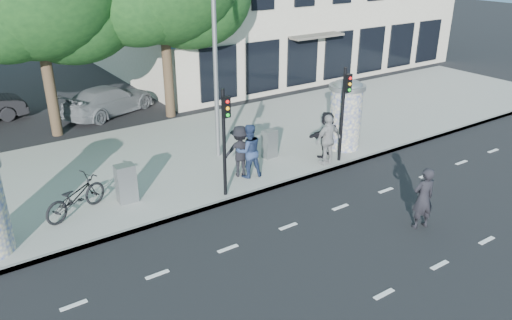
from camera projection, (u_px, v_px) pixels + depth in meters
ground at (321, 249)px, 13.09m from camera, size 120.00×120.00×0.00m
sidewalk at (189, 155)px, 18.75m from camera, size 40.00×8.00×0.15m
curb at (247, 195)px, 15.75m from camera, size 40.00×0.10×0.16m
lane_dash_near at (384, 294)px, 11.42m from camera, size 32.00×0.12×0.01m
lane_dash_far at (288, 226)px, 14.15m from camera, size 32.00×0.12×0.01m
ad_column_right at (346, 113)px, 18.72m from camera, size 1.36×1.36×2.65m
traffic_pole_near at (225, 133)px, 14.77m from camera, size 0.22×0.31×3.40m
traffic_pole_far at (344, 105)px, 17.24m from camera, size 0.22×0.31×3.40m
street_lamp at (215, 28)px, 16.62m from camera, size 0.25×0.93×8.00m
ped_c at (249, 151)px, 16.49m from camera, size 1.03×0.88×1.85m
ped_d at (240, 151)px, 16.58m from camera, size 1.31×1.07×1.77m
ped_e at (328, 140)px, 17.44m from camera, size 1.08×0.62×1.84m
ped_f at (326, 134)px, 18.12m from camera, size 1.68×0.95×1.71m
man_road at (423, 198)px, 13.78m from camera, size 0.75×0.59×1.82m
bicycle at (75, 197)px, 14.31m from camera, size 1.55×2.20×1.10m
cabinet_left at (126, 183)px, 14.99m from camera, size 0.59×0.43×1.20m
cabinet_right at (270, 144)px, 18.17m from camera, size 0.53×0.40×1.04m
car_right at (109, 100)px, 23.21m from camera, size 3.55×4.98×1.34m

